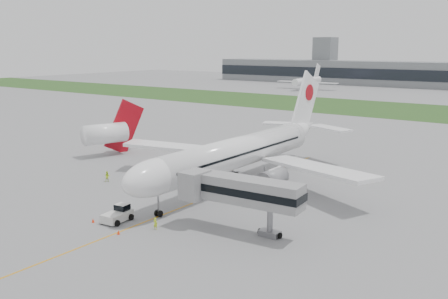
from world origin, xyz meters
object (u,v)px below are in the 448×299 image
Objects in this scene: ground_crew_near at (155,224)px; neighbor_aircraft at (108,133)px; pushback_tug at (118,214)px; airliner at (241,151)px; jet_bridge at (238,190)px.

ground_crew_near is 0.10× the size of neighbor_aircraft.
ground_crew_near is (6.11, 0.54, -0.19)m from pushback_tug.
pushback_tug is 6.14m from ground_crew_near.
airliner is 24.82m from pushback_tug.
ground_crew_near is at bearing -152.68° from jet_bridge.
airliner is 21.70m from jet_bridge.
airliner is 35.24× the size of ground_crew_near.
jet_bridge is at bearing 15.55° from pushback_tug.
airliner reaches higher than ground_crew_near.
airliner is at bearing 13.71° from neighbor_aircraft.
airliner is at bearing -90.02° from ground_crew_near.
ground_crew_near is at bearing -1.16° from pushback_tug.
pushback_tug reaches higher than ground_crew_near.
jet_bridge is 1.03× the size of neighbor_aircraft.
neighbor_aircraft is at bearing -41.52° from ground_crew_near.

